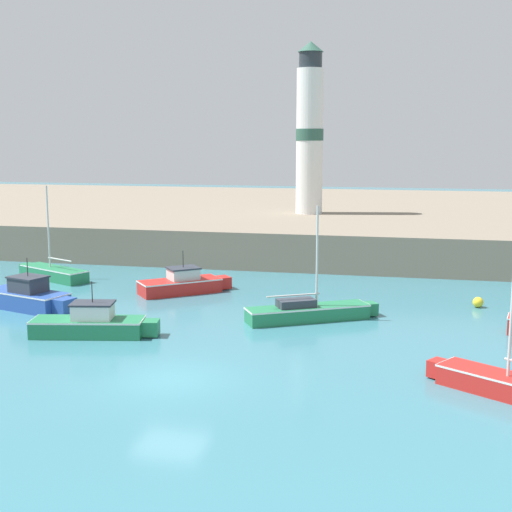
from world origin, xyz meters
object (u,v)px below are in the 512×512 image
(sailboat_green_5, at_px, (53,272))
(motorboat_green_4, at_px, (92,324))
(mooring_buoy, at_px, (478,302))
(lighthouse, at_px, (310,131))
(motorboat_red_6, at_px, (183,283))
(motorboat_blue_2, at_px, (28,297))
(sailboat_green_3, at_px, (309,311))

(sailboat_green_5, bearing_deg, motorboat_green_4, -54.76)
(mooring_buoy, height_order, lighthouse, lighthouse)
(motorboat_green_4, distance_m, sailboat_green_5, 13.27)
(sailboat_green_5, distance_m, mooring_buoy, 24.14)
(motorboat_red_6, relative_size, lighthouse, 0.36)
(mooring_buoy, bearing_deg, lighthouse, 120.14)
(motorboat_blue_2, height_order, sailboat_green_3, sailboat_green_3)
(sailboat_green_5, xyz_separation_m, motorboat_red_6, (8.73, -1.91, 0.10))
(motorboat_green_4, xyz_separation_m, sailboat_green_5, (-7.66, 10.84, -0.11))
(motorboat_blue_2, bearing_deg, sailboat_green_3, 3.21)
(sailboat_green_3, distance_m, motorboat_red_6, 8.71)
(sailboat_green_3, height_order, mooring_buoy, sailboat_green_3)
(sailboat_green_5, relative_size, lighthouse, 0.42)
(sailboat_green_3, bearing_deg, motorboat_green_4, -152.12)
(sailboat_green_3, bearing_deg, sailboat_green_5, 158.88)
(lighthouse, bearing_deg, sailboat_green_5, -125.73)
(motorboat_green_4, distance_m, lighthouse, 30.09)
(motorboat_blue_2, xyz_separation_m, motorboat_green_4, (5.15, -3.78, -0.07))
(motorboat_red_6, height_order, lighthouse, lighthouse)
(motorboat_blue_2, distance_m, sailboat_green_5, 7.49)
(motorboat_green_4, bearing_deg, motorboat_blue_2, 143.70)
(sailboat_green_3, relative_size, motorboat_red_6, 1.26)
(sailboat_green_5, bearing_deg, motorboat_blue_2, -70.42)
(motorboat_blue_2, relative_size, motorboat_red_6, 1.14)
(sailboat_green_5, distance_m, lighthouse, 23.30)
(motorboat_blue_2, height_order, motorboat_green_4, motorboat_blue_2)
(lighthouse, bearing_deg, mooring_buoy, -59.86)
(motorboat_red_6, relative_size, mooring_buoy, 9.05)
(motorboat_green_4, relative_size, lighthouse, 0.42)
(sailboat_green_3, relative_size, sailboat_green_5, 1.08)
(sailboat_green_5, distance_m, motorboat_red_6, 8.94)
(motorboat_red_6, bearing_deg, mooring_buoy, -0.11)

